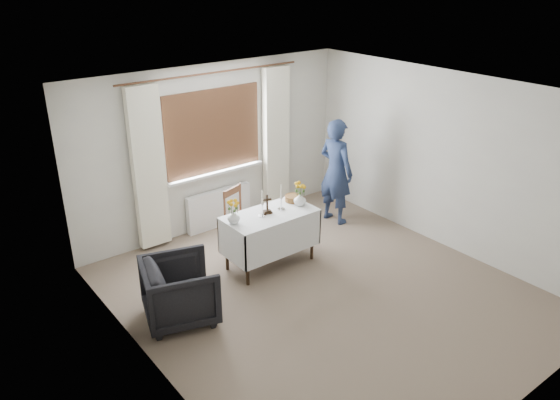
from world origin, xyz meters
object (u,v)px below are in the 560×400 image
at_px(wooden_chair, 243,219).
at_px(person, 336,171).
at_px(armchair, 180,291).
at_px(flower_vase_right, 300,199).
at_px(flower_vase_left, 234,217).
at_px(wooden_cross, 267,204).
at_px(altar_table, 270,239).

xyz_separation_m(wooden_chair, person, (1.66, -0.14, 0.38)).
height_order(armchair, flower_vase_right, flower_vase_right).
relative_size(wooden_chair, flower_vase_left, 5.39).
relative_size(wooden_cross, flower_vase_left, 1.57).
bearing_deg(armchair, altar_table, -60.15).
bearing_deg(wooden_cross, wooden_chair, 110.05).
relative_size(wooden_chair, armchair, 1.11).
bearing_deg(wooden_chair, flower_vase_left, -150.79).
bearing_deg(person, wooden_cross, 98.26).
bearing_deg(flower_vase_right, wooden_cross, 172.82).
bearing_deg(flower_vase_left, flower_vase_right, -4.93).
relative_size(flower_vase_left, flower_vase_right, 0.97).
height_order(wooden_cross, flower_vase_left, wooden_cross).
distance_m(altar_table, flower_vase_right, 0.67).
bearing_deg(altar_table, armchair, -167.12).
bearing_deg(person, flower_vase_left, 94.18).
bearing_deg(armchair, wooden_cross, -58.89).
bearing_deg(wooden_chair, flower_vase_right, -71.10).
relative_size(altar_table, flower_vase_right, 7.17).
height_order(wooden_chair, flower_vase_right, flower_vase_right).
distance_m(altar_table, person, 1.77).
xyz_separation_m(armchair, wooden_cross, (1.53, 0.38, 0.53)).
distance_m(altar_table, flower_vase_left, 0.71).
bearing_deg(wooden_cross, altar_table, -36.02).
height_order(altar_table, wooden_cross, wooden_cross).
xyz_separation_m(altar_table, armchair, (-1.55, -0.35, -0.01)).
xyz_separation_m(flower_vase_left, flower_vase_right, (1.01, -0.09, 0.00)).
xyz_separation_m(altar_table, flower_vase_right, (0.48, -0.03, 0.47)).
bearing_deg(armchair, flower_vase_left, -51.15).
relative_size(person, wooden_cross, 6.34).
distance_m(wooden_chair, flower_vase_right, 0.91).
height_order(person, flower_vase_left, person).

